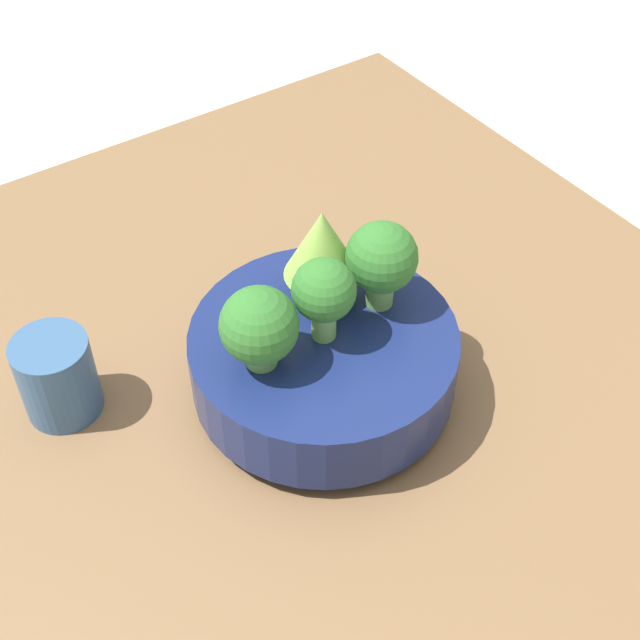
{
  "coord_description": "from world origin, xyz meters",
  "views": [
    {
      "loc": [
        0.39,
        -0.3,
        0.66
      ],
      "look_at": [
        -0.03,
        -0.0,
        0.14
      ],
      "focal_mm": 50.0,
      "sensor_mm": 36.0,
      "label": 1
    }
  ],
  "objects": [
    {
      "name": "bowl",
      "position": [
        -0.03,
        -0.0,
        0.09
      ],
      "size": [
        0.23,
        0.23,
        0.07
      ],
      "color": "navy",
      "rests_on": "table"
    },
    {
      "name": "romanesco_piece_far",
      "position": [
        -0.08,
        0.03,
        0.17
      ],
      "size": [
        0.07,
        0.07,
        0.09
      ],
      "color": "#609347",
      "rests_on": "bowl"
    },
    {
      "name": "broccoli_floret_back",
      "position": [
        -0.04,
        0.06,
        0.17
      ],
      "size": [
        0.06,
        0.06,
        0.08
      ],
      "color": "#609347",
      "rests_on": "bowl"
    },
    {
      "name": "broccoli_floret_front",
      "position": [
        -0.04,
        -0.06,
        0.16
      ],
      "size": [
        0.06,
        0.06,
        0.07
      ],
      "color": "#609347",
      "rests_on": "bowl"
    },
    {
      "name": "ground_plane",
      "position": [
        0.0,
        0.0,
        0.0
      ],
      "size": [
        6.0,
        6.0,
        0.0
      ],
      "primitive_type": "plane",
      "color": "beige"
    },
    {
      "name": "cup",
      "position": [
        -0.15,
        -0.2,
        0.08
      ],
      "size": [
        0.07,
        0.07,
        0.08
      ],
      "color": "#33567F",
      "rests_on": "table"
    },
    {
      "name": "broccoli_floret_center",
      "position": [
        -0.03,
        -0.0,
        0.17
      ],
      "size": [
        0.05,
        0.05,
        0.08
      ],
      "color": "#6BA34C",
      "rests_on": "bowl"
    },
    {
      "name": "table",
      "position": [
        0.0,
        0.0,
        0.02
      ],
      "size": [
        1.0,
        0.83,
        0.04
      ],
      "color": "brown",
      "rests_on": "ground_plane"
    }
  ]
}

